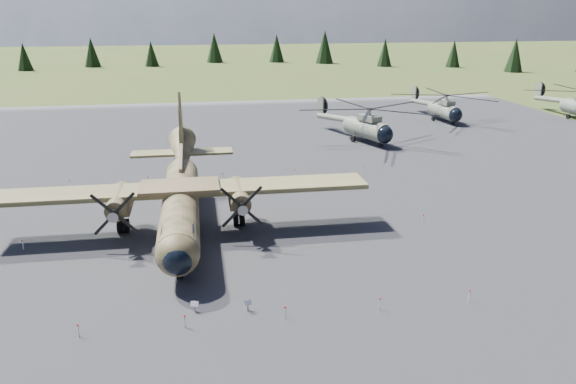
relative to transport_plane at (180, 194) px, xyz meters
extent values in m
plane|color=#4B5124|center=(4.27, -2.95, -2.98)|extent=(500.00, 500.00, 0.00)
cube|color=#5F5E63|center=(4.27, 7.05, -2.98)|extent=(120.00, 120.00, 0.04)
cylinder|color=#3F4123|center=(-0.01, -1.67, -0.50)|extent=(3.19, 19.45, 3.02)
sphere|color=#3F4123|center=(-0.10, -11.38, -0.50)|extent=(2.99, 2.99, 2.96)
sphere|color=black|center=(-0.10, -11.97, -0.55)|extent=(2.19, 2.19, 2.18)
cube|color=black|center=(-0.08, -9.65, 0.31)|extent=(2.17, 1.74, 0.59)
cone|color=#3F4123|center=(0.09, 11.06, 0.64)|extent=(3.02, 7.44, 4.54)
cube|color=#A8AAAD|center=(-0.01, -0.59, -1.74)|extent=(2.10, 6.49, 0.54)
cube|color=#30371D|center=(-0.01, -1.13, 0.74)|extent=(31.32, 3.93, 0.38)
cube|color=#3F4123|center=(-0.01, -1.13, 0.98)|extent=(6.51, 3.94, 0.38)
cylinder|color=#3F4123|center=(-4.87, -1.41, 0.15)|extent=(1.67, 5.62, 1.62)
cube|color=#3F4123|center=(-4.86, -0.55, -0.55)|extent=(1.65, 3.68, 0.86)
cone|color=gray|center=(-4.90, -4.92, 0.15)|extent=(0.83, 0.98, 0.82)
cylinder|color=black|center=(-4.86, -0.55, -2.38)|extent=(0.96, 1.19, 1.19)
cylinder|color=#3F4123|center=(4.84, -1.50, 0.15)|extent=(1.67, 5.62, 1.62)
cube|color=#3F4123|center=(4.85, -0.63, -0.55)|extent=(1.65, 3.68, 0.86)
cone|color=gray|center=(4.81, -5.00, 0.15)|extent=(0.83, 0.98, 0.82)
cylinder|color=black|center=(4.85, -0.63, -2.38)|extent=(0.96, 1.19, 1.19)
cube|color=#3F4123|center=(0.06, 6.96, 1.28)|extent=(0.37, 8.15, 1.81)
cube|color=#30371D|center=(0.10, 11.60, 0.69)|extent=(10.38, 2.46, 0.24)
cylinder|color=gray|center=(-0.09, -10.09, -1.60)|extent=(0.15, 0.15, 0.97)
cylinder|color=black|center=(-0.09, -10.09, -2.38)|extent=(0.39, 1.01, 1.01)
cylinder|color=slate|center=(25.14, 27.60, -1.07)|extent=(5.10, 7.86, 2.58)
sphere|color=black|center=(26.49, 24.13, -1.12)|extent=(3.07, 3.07, 2.37)
sphere|color=slate|center=(23.79, 31.06, -1.07)|extent=(3.07, 3.07, 2.37)
cube|color=slate|center=(25.29, 27.21, 0.58)|extent=(2.83, 3.71, 0.77)
cylinder|color=gray|center=(25.29, 27.21, 1.36)|extent=(0.48, 0.48, 1.03)
cylinder|color=slate|center=(22.39, 34.66, -0.71)|extent=(4.00, 8.53, 1.48)
cube|color=slate|center=(20.99, 38.27, 0.58)|extent=(0.74, 1.43, 2.48)
cylinder|color=black|center=(21.32, 38.40, 0.58)|extent=(1.03, 2.52, 2.68)
cylinder|color=black|center=(26.26, 24.71, -2.56)|extent=(0.52, 0.76, 0.70)
cylinder|color=black|center=(23.39, 28.24, -2.56)|extent=(0.59, 0.88, 0.83)
cylinder|color=gray|center=(23.39, 28.24, -2.02)|extent=(0.19, 0.19, 1.50)
cylinder|color=black|center=(25.99, 29.25, -2.56)|extent=(0.59, 0.88, 0.83)
cylinder|color=gray|center=(25.99, 29.25, -2.02)|extent=(0.19, 0.19, 1.50)
cylinder|color=slate|center=(42.24, 40.05, -1.23)|extent=(3.09, 7.02, 2.36)
sphere|color=black|center=(42.61, 36.67, -1.28)|extent=(2.40, 2.40, 2.17)
sphere|color=slate|center=(41.87, 43.43, -1.23)|extent=(2.40, 2.40, 2.17)
cube|color=slate|center=(42.28, 39.67, 0.28)|extent=(1.92, 3.18, 0.71)
cylinder|color=gray|center=(42.28, 39.67, 0.99)|extent=(0.38, 0.38, 0.95)
cylinder|color=slate|center=(41.49, 46.96, -0.90)|extent=(1.66, 8.11, 1.35)
cube|color=slate|center=(41.10, 50.48, 0.28)|extent=(0.35, 1.34, 2.27)
cylinder|color=black|center=(41.43, 50.52, 0.28)|extent=(0.32, 2.45, 2.46)
cylinder|color=black|center=(42.54, 37.23, -2.60)|extent=(0.33, 0.67, 0.64)
cylinder|color=black|center=(40.85, 41.04, -2.60)|extent=(0.36, 0.78, 0.76)
cylinder|color=gray|center=(40.85, 41.04, -2.10)|extent=(0.15, 0.15, 1.37)
cylinder|color=black|center=(43.38, 41.32, -2.60)|extent=(0.36, 0.78, 0.76)
cylinder|color=gray|center=(43.38, 41.32, -2.10)|extent=(0.15, 0.15, 1.37)
sphere|color=slate|center=(65.31, 41.24, -1.07)|extent=(2.52, 2.52, 2.37)
cylinder|color=slate|center=(65.04, 45.09, -0.71)|extent=(1.46, 8.83, 1.47)
cube|color=slate|center=(64.78, 48.94, 0.58)|extent=(0.32, 1.45, 2.47)
cylinder|color=black|center=(65.14, 48.97, 0.58)|extent=(0.24, 2.68, 2.68)
cylinder|color=black|center=(64.09, 38.68, -2.57)|extent=(0.36, 0.84, 0.82)
cylinder|color=gray|center=(64.09, 38.68, -2.02)|extent=(0.15, 0.15, 1.49)
cube|color=gray|center=(0.87, -14.70, -2.68)|extent=(0.11, 0.11, 0.60)
cube|color=white|center=(0.87, -14.76, -2.39)|extent=(0.52, 0.33, 0.34)
cube|color=gray|center=(4.13, -15.14, -2.67)|extent=(0.11, 0.11, 0.62)
cube|color=white|center=(4.13, -15.19, -2.37)|extent=(0.54, 0.34, 0.35)
cylinder|color=white|center=(-5.73, -16.45, -2.58)|extent=(0.07, 0.07, 0.80)
cylinder|color=red|center=(-5.73, -16.45, -2.18)|extent=(0.12, 0.12, 0.10)
cylinder|color=white|center=(0.27, -16.45, -2.58)|extent=(0.07, 0.07, 0.80)
cylinder|color=red|center=(0.27, -16.45, -2.18)|extent=(0.12, 0.12, 0.10)
cylinder|color=white|center=(6.27, -16.45, -2.58)|extent=(0.07, 0.07, 0.80)
cylinder|color=red|center=(6.27, -16.45, -2.18)|extent=(0.12, 0.12, 0.10)
cylinder|color=white|center=(12.27, -16.45, -2.58)|extent=(0.07, 0.07, 0.80)
cylinder|color=red|center=(12.27, -16.45, -2.18)|extent=(0.12, 0.12, 0.10)
cylinder|color=white|center=(18.27, -16.45, -2.58)|extent=(0.07, 0.07, 0.80)
cylinder|color=red|center=(18.27, -16.45, -2.18)|extent=(0.12, 0.12, 0.10)
cylinder|color=white|center=(-11.73, 13.05, -2.58)|extent=(0.07, 0.07, 0.80)
cylinder|color=red|center=(-11.73, 13.05, -2.18)|extent=(0.12, 0.12, 0.10)
cylinder|color=white|center=(-3.73, 13.05, -2.58)|extent=(0.07, 0.07, 0.80)
cylinder|color=red|center=(-3.73, 13.05, -2.18)|extent=(0.12, 0.12, 0.10)
cylinder|color=white|center=(4.27, 13.05, -2.58)|extent=(0.07, 0.07, 0.80)
cylinder|color=red|center=(4.27, 13.05, -2.18)|extent=(0.12, 0.12, 0.10)
cylinder|color=white|center=(12.27, 13.05, -2.58)|extent=(0.07, 0.07, 0.80)
cylinder|color=red|center=(12.27, 13.05, -2.18)|extent=(0.12, 0.12, 0.10)
cylinder|color=white|center=(20.27, 13.05, -2.58)|extent=(0.07, 0.07, 0.80)
cylinder|color=red|center=(20.27, 13.05, -2.18)|extent=(0.12, 0.12, 0.10)
cylinder|color=white|center=(-12.23, -2.95, -2.58)|extent=(0.07, 0.07, 0.80)
cylinder|color=red|center=(-12.23, -2.95, -2.18)|extent=(0.12, 0.12, 0.10)
cylinder|color=white|center=(20.77, -2.95, -2.58)|extent=(0.07, 0.07, 0.80)
cylinder|color=red|center=(20.77, -2.95, -2.18)|extent=(0.12, 0.12, 0.10)
cone|color=black|center=(94.47, 107.29, 1.79)|extent=(5.34, 5.34, 9.53)
cone|color=black|center=(83.17, 123.23, 1.18)|extent=(4.66, 4.66, 8.32)
cone|color=black|center=(62.56, 128.97, 1.35)|extent=(4.85, 4.85, 8.66)
cone|color=black|center=(46.16, 142.49, 2.41)|extent=(6.04, 6.04, 10.78)
cone|color=black|center=(30.89, 149.17, 1.67)|extent=(5.20, 5.20, 9.29)
cone|color=black|center=(9.83, 151.75, 1.94)|extent=(5.50, 5.50, 9.83)
cone|color=black|center=(-10.60, 141.48, 0.99)|extent=(4.44, 4.44, 7.93)
cone|color=black|center=(-28.98, 142.96, 1.56)|extent=(5.08, 5.08, 9.07)
cone|color=black|center=(-47.04, 134.97, 1.09)|extent=(4.55, 4.55, 8.13)
camera|label=1|loc=(1.39, -46.07, 15.09)|focal=35.00mm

